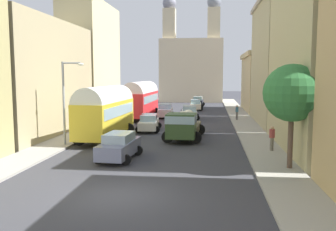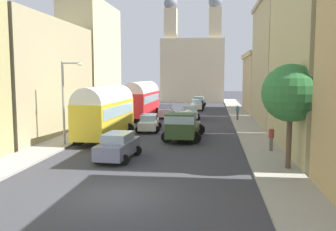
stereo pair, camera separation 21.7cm
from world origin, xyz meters
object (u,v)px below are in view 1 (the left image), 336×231
object	(u,v)px
car_0	(189,112)
car_4	(149,122)
parked_bus_1	(141,98)
car_3	(119,146)
streetlamp_near	(67,96)
cargo_truck_0	(184,125)
pedestrian_1	(237,112)
car_2	(198,101)
pedestrian_0	(272,138)
car_1	(196,105)
car_5	(165,111)
parked_bus_0	(105,110)

from	to	relation	value
car_0	car_4	world-z (taller)	car_0
parked_bus_1	car_3	distance (m)	21.12
car_3	streetlamp_near	bearing A→B (deg)	142.82
cargo_truck_0	streetlamp_near	bearing A→B (deg)	-156.16
cargo_truck_0	streetlamp_near	size ratio (longest dim) A/B	1.14
car_4	pedestrian_1	size ratio (longest dim) A/B	2.53
parked_bus_1	car_2	bearing A→B (deg)	70.82
parked_bus_1	pedestrian_0	size ratio (longest dim) A/B	5.70
car_1	streetlamp_near	bearing A→B (deg)	-105.68
car_1	pedestrian_1	bearing A→B (deg)	-67.63
pedestrian_0	car_0	bearing A→B (deg)	110.00
parked_bus_1	car_5	world-z (taller)	parked_bus_1
car_5	pedestrian_1	bearing A→B (deg)	-16.31
parked_bus_0	pedestrian_0	world-z (taller)	parked_bus_0
car_2	car_3	distance (m)	38.47
parked_bus_1	car_5	distance (m)	3.30
parked_bus_1	car_4	distance (m)	10.00
car_3	car_0	bearing A→B (deg)	81.76
parked_bus_0	cargo_truck_0	size ratio (longest dim) A/B	1.20
parked_bus_0	streetlamp_near	world-z (taller)	streetlamp_near
parked_bus_0	car_4	distance (m)	5.77
cargo_truck_0	car_4	size ratio (longest dim) A/B	1.52
parked_bus_0	car_3	bearing A→B (deg)	-66.99
parked_bus_1	car_5	xyz separation A→B (m)	(2.78, 0.86, -1.55)
car_5	pedestrian_0	distance (m)	20.91
parked_bus_0	car_3	world-z (taller)	parked_bus_0
car_2	car_5	distance (m)	16.91
parked_bus_1	streetlamp_near	xyz separation A→B (m)	(-1.88, -17.38, 1.20)
car_5	pedestrian_1	world-z (taller)	pedestrian_1
parked_bus_0	cargo_truck_0	bearing A→B (deg)	5.44
parked_bus_0	pedestrian_1	bearing A→B (deg)	49.53
parked_bus_0	car_5	distance (m)	15.63
car_4	car_5	world-z (taller)	car_5
car_2	car_4	world-z (taller)	car_2
car_2	car_3	world-z (taller)	car_3
cargo_truck_0	car_4	bearing A→B (deg)	128.73
car_1	streetlamp_near	distance (m)	29.25
car_5	car_2	bearing A→B (deg)	78.80
car_2	streetlamp_near	bearing A→B (deg)	-102.86
parked_bus_0	car_1	size ratio (longest dim) A/B	2.15
car_5	pedestrian_0	world-z (taller)	pedestrian_0
car_3	car_1	bearing A→B (deg)	84.12
car_5	pedestrian_0	size ratio (longest dim) A/B	2.42
car_1	car_3	distance (m)	31.70
parked_bus_0	car_2	distance (m)	32.50
streetlamp_near	parked_bus_1	bearing A→B (deg)	83.82
pedestrian_0	streetlamp_near	distance (m)	14.22
car_1	pedestrian_0	world-z (taller)	pedestrian_0
streetlamp_near	parked_bus_0	bearing A→B (deg)	57.29
parked_bus_0	car_2	bearing A→B (deg)	79.23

